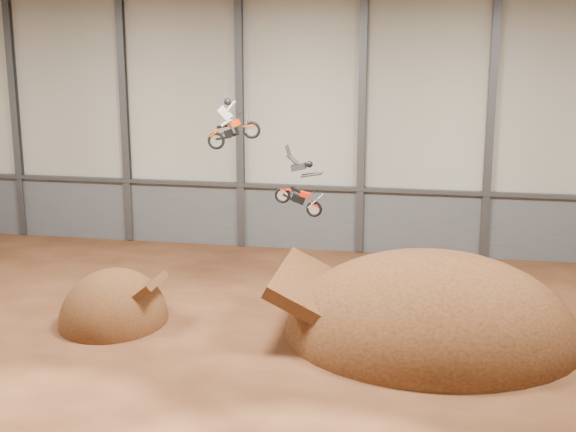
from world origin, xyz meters
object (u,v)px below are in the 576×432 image
object	(u,v)px
fmx_rider_a	(236,119)
fmx_rider_b	(295,181)
takeoff_ramp	(114,321)
landing_ramp	(430,336)

from	to	relation	value
fmx_rider_a	fmx_rider_b	bearing A→B (deg)	-10.55
takeoff_ramp	landing_ramp	xyz separation A→B (m)	(13.20, 0.78, 0.00)
landing_ramp	fmx_rider_b	size ratio (longest dim) A/B	4.10
landing_ramp	fmx_rider_a	xyz separation A→B (m)	(-8.58, 2.56, 8.31)
fmx_rider_a	fmx_rider_b	size ratio (longest dim) A/B	0.83
fmx_rider_a	fmx_rider_b	world-z (taller)	fmx_rider_a
takeoff_ramp	landing_ramp	size ratio (longest dim) A/B	0.44
takeoff_ramp	landing_ramp	world-z (taller)	landing_ramp
takeoff_ramp	fmx_rider_b	size ratio (longest dim) A/B	1.81
landing_ramp	fmx_rider_a	size ratio (longest dim) A/B	4.96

